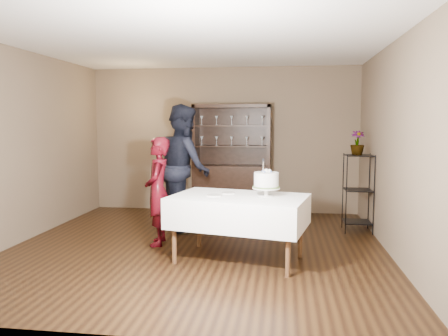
% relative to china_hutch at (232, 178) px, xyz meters
% --- Properties ---
extents(floor, '(5.00, 5.00, 0.00)m').
position_rel_china_hutch_xyz_m(floor, '(-0.20, -2.25, -0.66)').
color(floor, black).
rests_on(floor, ground).
extents(ceiling, '(5.00, 5.00, 0.00)m').
position_rel_china_hutch_xyz_m(ceiling, '(-0.20, -2.25, 2.04)').
color(ceiling, white).
rests_on(ceiling, back_wall).
extents(back_wall, '(5.00, 0.02, 2.70)m').
position_rel_china_hutch_xyz_m(back_wall, '(-0.20, 0.25, 0.69)').
color(back_wall, brown).
rests_on(back_wall, floor).
extents(wall_left, '(0.02, 5.00, 2.70)m').
position_rel_china_hutch_xyz_m(wall_left, '(-2.70, -2.25, 0.69)').
color(wall_left, brown).
rests_on(wall_left, floor).
extents(wall_right, '(0.02, 5.00, 2.70)m').
position_rel_china_hutch_xyz_m(wall_right, '(2.30, -2.25, 0.69)').
color(wall_right, brown).
rests_on(wall_right, floor).
extents(china_hutch, '(1.40, 0.48, 2.00)m').
position_rel_china_hutch_xyz_m(china_hutch, '(0.00, 0.00, 0.00)').
color(china_hutch, black).
rests_on(china_hutch, floor).
extents(plant_etagere, '(0.42, 0.42, 1.20)m').
position_rel_china_hutch_xyz_m(plant_etagere, '(2.08, -1.05, -0.01)').
color(plant_etagere, black).
rests_on(plant_etagere, floor).
extents(cake_table, '(1.76, 1.29, 0.80)m').
position_rel_china_hutch_xyz_m(cake_table, '(0.41, -2.72, -0.06)').
color(cake_table, white).
rests_on(cake_table, floor).
extents(woman, '(0.44, 0.59, 1.49)m').
position_rel_china_hutch_xyz_m(woman, '(-0.76, -2.17, 0.08)').
color(woman, '#3C0513').
rests_on(woman, floor).
extents(man, '(1.10, 1.19, 1.96)m').
position_rel_china_hutch_xyz_m(man, '(-0.61, -1.23, 0.32)').
color(man, black).
rests_on(man, floor).
extents(cake, '(0.33, 0.33, 0.46)m').
position_rel_china_hutch_xyz_m(cake, '(0.74, -2.69, 0.31)').
color(cake, white).
rests_on(cake, cake_table).
extents(plate_near, '(0.22, 0.22, 0.01)m').
position_rel_china_hutch_xyz_m(plate_near, '(0.12, -2.77, 0.14)').
color(plate_near, white).
rests_on(plate_near, cake_table).
extents(plate_far, '(0.22, 0.22, 0.01)m').
position_rel_china_hutch_xyz_m(plate_far, '(0.27, -2.57, 0.14)').
color(plate_far, white).
rests_on(plate_far, cake_table).
extents(potted_plant, '(0.22, 0.22, 0.37)m').
position_rel_china_hutch_xyz_m(potted_plant, '(2.05, -1.02, 0.71)').
color(potted_plant, '#506F35').
rests_on(potted_plant, plant_etagere).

